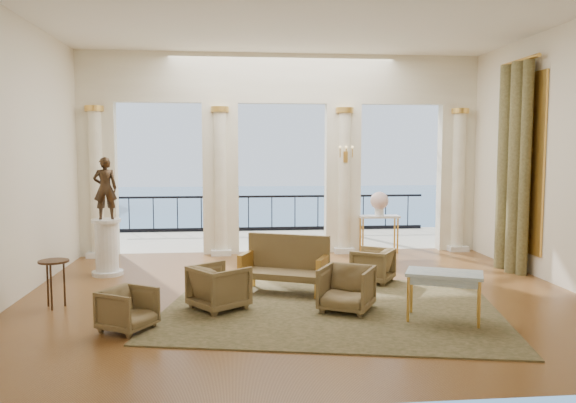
{
  "coord_description": "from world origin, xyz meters",
  "views": [
    {
      "loc": [
        -1.11,
        -8.92,
        2.36
      ],
      "look_at": [
        -0.18,
        0.6,
        1.48
      ],
      "focal_mm": 35.0,
      "sensor_mm": 36.0,
      "label": 1
    }
  ],
  "objects": [
    {
      "name": "floor",
      "position": [
        0.0,
        0.0,
        0.0
      ],
      "size": [
        9.0,
        9.0,
        0.0
      ],
      "primitive_type": "plane",
      "color": "#4E2910",
      "rests_on": "ground"
    },
    {
      "name": "room_walls",
      "position": [
        0.0,
        -1.12,
        2.88
      ],
      "size": [
        9.0,
        9.0,
        9.0
      ],
      "color": "#F5E9CD",
      "rests_on": "ground"
    },
    {
      "name": "arcade",
      "position": [
        -0.0,
        3.82,
        2.58
      ],
      "size": [
        9.0,
        0.56,
        4.5
      ],
      "color": "beige",
      "rests_on": "ground"
    },
    {
      "name": "terrace",
      "position": [
        0.0,
        5.8,
        -0.05
      ],
      "size": [
        10.0,
        3.6,
        0.1
      ],
      "primitive_type": "cube",
      "color": "#B4AB95",
      "rests_on": "ground"
    },
    {
      "name": "balustrade",
      "position": [
        0.0,
        7.4,
        0.41
      ],
      "size": [
        9.0,
        0.06,
        1.03
      ],
      "color": "black",
      "rests_on": "terrace"
    },
    {
      "name": "palm_tree",
      "position": [
        2.0,
        6.6,
        4.09
      ],
      "size": [
        2.0,
        2.0,
        4.5
      ],
      "color": "#4C3823",
      "rests_on": "terrace"
    },
    {
      "name": "headland",
      "position": [
        -30.0,
        70.0,
        -3.0
      ],
      "size": [
        22.0,
        18.0,
        6.0
      ],
      "primitive_type": "cube",
      "color": "black",
      "rests_on": "sea"
    },
    {
      "name": "sea",
      "position": [
        0.0,
        60.0,
        -6.0
      ],
      "size": [
        160.0,
        160.0,
        0.0
      ],
      "primitive_type": "plane",
      "color": "#2E5B87",
      "rests_on": "ground"
    },
    {
      "name": "curtain",
      "position": [
        4.28,
        1.5,
        2.02
      ],
      "size": [
        0.33,
        1.4,
        4.09
      ],
      "color": "#4A4323",
      "rests_on": "ground"
    },
    {
      "name": "window_frame",
      "position": [
        4.47,
        1.5,
        2.1
      ],
      "size": [
        0.04,
        1.6,
        3.4
      ],
      "primitive_type": "cube",
      "color": "gold",
      "rests_on": "room_walls"
    },
    {
      "name": "wall_sconce",
      "position": [
        1.4,
        3.51,
        2.23
      ],
      "size": [
        0.3,
        0.11,
        0.33
      ],
      "color": "gold",
      "rests_on": "arcade"
    },
    {
      "name": "rug",
      "position": [
        0.32,
        -0.85,
        0.01
      ],
      "size": [
        5.52,
        4.68,
        0.02
      ],
      "primitive_type": "cube",
      "rotation": [
        0.0,
        0.0,
        -0.2
      ],
      "color": "#34381B",
      "rests_on": "ground"
    },
    {
      "name": "armchair_a",
      "position": [
        -2.5,
        -1.59,
        0.31
      ],
      "size": [
        0.79,
        0.81,
        0.62
      ],
      "primitive_type": "imported",
      "rotation": [
        0.0,
        0.0,
        1.02
      ],
      "color": "#41301D",
      "rests_on": "ground"
    },
    {
      "name": "armchair_b",
      "position": [
        0.52,
        -1.0,
        0.37
      ],
      "size": [
        0.94,
        0.92,
        0.73
      ],
      "primitive_type": "imported",
      "rotation": [
        0.0,
        0.0,
        -0.49
      ],
      "color": "#41301D",
      "rests_on": "ground"
    },
    {
      "name": "armchair_c",
      "position": [
        1.34,
        0.72,
        0.34
      ],
      "size": [
        0.87,
        0.88,
        0.68
      ],
      "primitive_type": "imported",
      "rotation": [
        0.0,
        0.0,
        -2.13
      ],
      "color": "#41301D",
      "rests_on": "ground"
    },
    {
      "name": "armchair_d",
      "position": [
        -1.34,
        -0.72,
        0.37
      ],
      "size": [
        0.97,
        0.98,
        0.74
      ],
      "primitive_type": "imported",
      "rotation": [
        0.0,
        0.0,
        2.22
      ],
      "color": "#41301D",
      "rests_on": "ground"
    },
    {
      "name": "settee",
      "position": [
        -0.26,
        0.21,
        0.47
      ],
      "size": [
        1.55,
        1.12,
        0.94
      ],
      "rotation": [
        0.0,
        0.0,
        -0.4
      ],
      "color": "#41301D",
      "rests_on": "ground"
    },
    {
      "name": "game_table",
      "position": [
        1.76,
        -1.61,
        0.62
      ],
      "size": [
        1.14,
        0.91,
        0.69
      ],
      "rotation": [
        0.0,
        0.0,
        -0.41
      ],
      "color": "#92ADBB",
      "rests_on": "ground"
    },
    {
      "name": "pedestal",
      "position": [
        -3.5,
        1.8,
        0.51
      ],
      "size": [
        0.58,
        0.58,
        1.06
      ],
      "color": "silver",
      "rests_on": "ground"
    },
    {
      "name": "statue",
      "position": [
        -3.5,
        1.8,
        1.65
      ],
      "size": [
        0.47,
        0.35,
        1.16
      ],
      "primitive_type": "imported",
      "rotation": [
        0.0,
        0.0,
        3.31
      ],
      "color": "#312215",
      "rests_on": "pedestal"
    },
    {
      "name": "console_table",
      "position": [
        2.2,
        3.55,
        0.71
      ],
      "size": [
        0.91,
        0.37,
        0.86
      ],
      "rotation": [
        0.0,
        0.0,
        -0.02
      ],
      "color": "silver",
      "rests_on": "ground"
    },
    {
      "name": "urn",
      "position": [
        2.2,
        3.55,
        1.17
      ],
      "size": [
        0.41,
        0.41,
        0.55
      ],
      "color": "silver",
      "rests_on": "console_table"
    },
    {
      "name": "side_table",
      "position": [
        -3.79,
        -0.39,
        0.62
      ],
      "size": [
        0.44,
        0.44,
        0.72
      ],
      "color": "black",
      "rests_on": "ground"
    }
  ]
}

